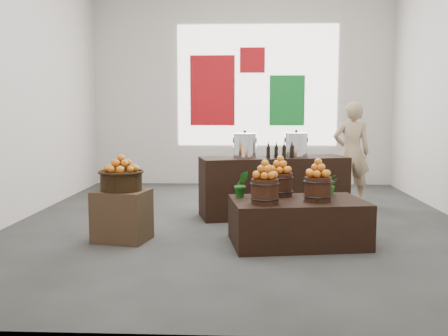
{
  "coord_description": "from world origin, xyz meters",
  "views": [
    {
      "loc": [
        0.09,
        -6.67,
        1.49
      ],
      "look_at": [
        -0.19,
        -0.4,
        0.77
      ],
      "focal_mm": 40.0,
      "sensor_mm": 36.0,
      "label": 1
    }
  ],
  "objects_px": {
    "counter": "(273,186)",
    "crate": "(122,216)",
    "display_table": "(298,222)",
    "shopper": "(351,153)",
    "wicker_basket": "(121,181)",
    "stock_pot_center": "(296,145)",
    "stock_pot_left": "(245,146)"
  },
  "relations": [
    {
      "from": "crate",
      "to": "display_table",
      "type": "bearing_deg",
      "value": -1.61
    },
    {
      "from": "stock_pot_center",
      "to": "shopper",
      "type": "distance_m",
      "value": 1.42
    },
    {
      "from": "crate",
      "to": "shopper",
      "type": "relative_size",
      "value": 0.36
    },
    {
      "from": "crate",
      "to": "wicker_basket",
      "type": "distance_m",
      "value": 0.4
    },
    {
      "from": "wicker_basket",
      "to": "shopper",
      "type": "bearing_deg",
      "value": 39.23
    },
    {
      "from": "display_table",
      "to": "counter",
      "type": "xyz_separation_m",
      "value": [
        -0.19,
        1.53,
        0.17
      ]
    },
    {
      "from": "wicker_basket",
      "to": "counter",
      "type": "xyz_separation_m",
      "value": [
        1.81,
        1.47,
        -0.27
      ]
    },
    {
      "from": "crate",
      "to": "stock_pot_left",
      "type": "distance_m",
      "value": 2.09
    },
    {
      "from": "crate",
      "to": "wicker_basket",
      "type": "height_order",
      "value": "wicker_basket"
    },
    {
      "from": "wicker_basket",
      "to": "counter",
      "type": "relative_size",
      "value": 0.23
    },
    {
      "from": "display_table",
      "to": "stock_pot_center",
      "type": "xyz_separation_m",
      "value": [
        0.13,
        1.61,
        0.75
      ]
    },
    {
      "from": "stock_pot_left",
      "to": "wicker_basket",
      "type": "bearing_deg",
      "value": -135.57
    },
    {
      "from": "stock_pot_center",
      "to": "shopper",
      "type": "height_order",
      "value": "shopper"
    },
    {
      "from": "wicker_basket",
      "to": "shopper",
      "type": "height_order",
      "value": "shopper"
    },
    {
      "from": "counter",
      "to": "crate",
      "type": "bearing_deg",
      "value": -154.57
    },
    {
      "from": "wicker_basket",
      "to": "display_table",
      "type": "relative_size",
      "value": 0.32
    },
    {
      "from": "wicker_basket",
      "to": "stock_pot_center",
      "type": "distance_m",
      "value": 2.65
    },
    {
      "from": "stock_pot_center",
      "to": "shopper",
      "type": "relative_size",
      "value": 0.19
    },
    {
      "from": "display_table",
      "to": "stock_pot_center",
      "type": "bearing_deg",
      "value": 76.6
    },
    {
      "from": "display_table",
      "to": "crate",
      "type": "bearing_deg",
      "value": 169.55
    },
    {
      "from": "wicker_basket",
      "to": "stock_pot_left",
      "type": "xyz_separation_m",
      "value": [
        1.4,
        1.37,
        0.31
      ]
    },
    {
      "from": "shopper",
      "to": "counter",
      "type": "bearing_deg",
      "value": 39.3
    },
    {
      "from": "crate",
      "to": "wicker_basket",
      "type": "bearing_deg",
      "value": 0.0
    },
    {
      "from": "display_table",
      "to": "stock_pot_left",
      "type": "height_order",
      "value": "stock_pot_left"
    },
    {
      "from": "display_table",
      "to": "shopper",
      "type": "height_order",
      "value": "shopper"
    },
    {
      "from": "crate",
      "to": "stock_pot_center",
      "type": "relative_size",
      "value": 1.84
    },
    {
      "from": "wicker_basket",
      "to": "counter",
      "type": "distance_m",
      "value": 2.35
    },
    {
      "from": "display_table",
      "to": "wicker_basket",
      "type": "bearing_deg",
      "value": 169.55
    },
    {
      "from": "wicker_basket",
      "to": "display_table",
      "type": "height_order",
      "value": "wicker_basket"
    },
    {
      "from": "stock_pot_center",
      "to": "stock_pot_left",
      "type": "bearing_deg",
      "value": -166.29
    },
    {
      "from": "stock_pot_left",
      "to": "shopper",
      "type": "relative_size",
      "value": 0.19
    },
    {
      "from": "counter",
      "to": "stock_pot_left",
      "type": "relative_size",
      "value": 6.47
    }
  ]
}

